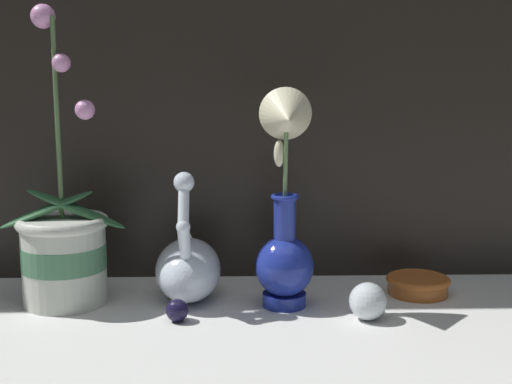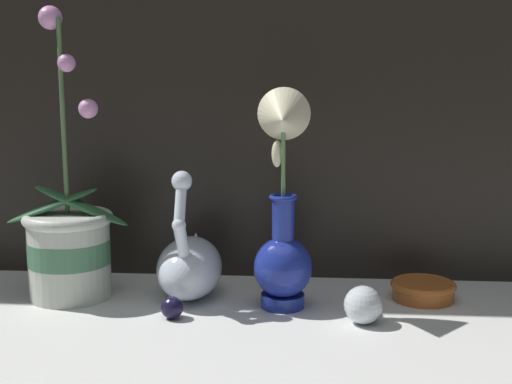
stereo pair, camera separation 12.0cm
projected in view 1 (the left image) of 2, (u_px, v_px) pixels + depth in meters
The scene contains 7 objects.
ground_plane at pixel (251, 331), 1.09m from camera, with size 2.80×2.80×0.00m, color silver.
orchid_potted_plant at pixel (64, 248), 1.21m from camera, with size 0.22×0.16×0.50m.
swan_figurine at pixel (188, 266), 1.24m from camera, with size 0.11×0.20×0.23m.
blue_vase at pixel (285, 220), 1.18m from camera, with size 0.10×0.12×0.37m.
glass_sphere at pixel (368, 301), 1.14m from camera, with size 0.06×0.06×0.06m.
amber_dish at pixel (418, 284), 1.27m from camera, with size 0.11×0.11×0.03m.
glass_bauble at pixel (177, 310), 1.13m from camera, with size 0.04×0.04×0.04m.
Camera 1 is at (-0.02, -1.04, 0.40)m, focal length 50.00 mm.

